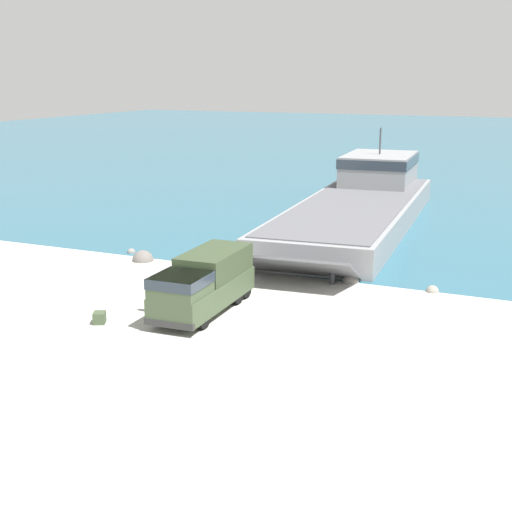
{
  "coord_description": "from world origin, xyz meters",
  "views": [
    {
      "loc": [
        18.43,
        -34.57,
        11.73
      ],
      "look_at": [
        2.42,
        1.36,
        1.74
      ],
      "focal_mm": 50.0,
      "sensor_mm": 36.0,
      "label": 1
    }
  ],
  "objects_px": {
    "landing_craft": "(362,201)",
    "military_truck": "(203,282)",
    "mooring_bollard": "(332,276)",
    "cargo_crate": "(99,318)",
    "soldier_on_ramp": "(151,293)"
  },
  "relations": [
    {
      "from": "soldier_on_ramp",
      "to": "cargo_crate",
      "type": "relative_size",
      "value": 2.63
    },
    {
      "from": "landing_craft",
      "to": "cargo_crate",
      "type": "distance_m",
      "value": 30.19
    },
    {
      "from": "landing_craft",
      "to": "cargo_crate",
      "type": "bearing_deg",
      "value": -103.48
    },
    {
      "from": "landing_craft",
      "to": "military_truck",
      "type": "height_order",
      "value": "landing_craft"
    },
    {
      "from": "mooring_bollard",
      "to": "landing_craft",
      "type": "bearing_deg",
      "value": 100.91
    },
    {
      "from": "military_truck",
      "to": "cargo_crate",
      "type": "xyz_separation_m",
      "value": [
        -3.81,
        -3.65,
        -1.27
      ]
    },
    {
      "from": "soldier_on_ramp",
      "to": "cargo_crate",
      "type": "distance_m",
      "value": 2.91
    },
    {
      "from": "military_truck",
      "to": "cargo_crate",
      "type": "distance_m",
      "value": 5.43
    },
    {
      "from": "cargo_crate",
      "to": "military_truck",
      "type": "bearing_deg",
      "value": 43.83
    },
    {
      "from": "soldier_on_ramp",
      "to": "mooring_bollard",
      "type": "height_order",
      "value": "soldier_on_ramp"
    },
    {
      "from": "mooring_bollard",
      "to": "cargo_crate",
      "type": "bearing_deg",
      "value": -126.89
    },
    {
      "from": "landing_craft",
      "to": "military_truck",
      "type": "relative_size",
      "value": 4.53
    },
    {
      "from": "military_truck",
      "to": "mooring_bollard",
      "type": "relative_size",
      "value": 8.75
    },
    {
      "from": "military_truck",
      "to": "cargo_crate",
      "type": "height_order",
      "value": "military_truck"
    },
    {
      "from": "soldier_on_ramp",
      "to": "military_truck",
      "type": "bearing_deg",
      "value": 111.47
    }
  ]
}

